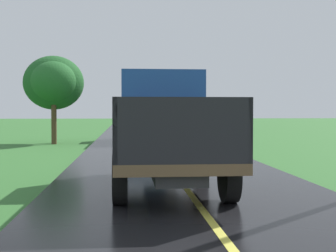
% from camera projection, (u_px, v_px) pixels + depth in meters
% --- Properties ---
extents(banana_truck_near, '(2.38, 5.82, 2.80)m').
position_uv_depth(banana_truck_near, '(165.00, 127.00, 11.07)').
color(banana_truck_near, '#2D2D30').
rests_on(banana_truck_near, road_surface).
extents(banana_truck_far, '(2.38, 5.81, 2.80)m').
position_uv_depth(banana_truck_far, '(141.00, 117.00, 26.90)').
color(banana_truck_far, '#2D2D30').
rests_on(banana_truck_far, road_surface).
extents(roadside_tree_near_left, '(2.51, 2.51, 4.55)m').
position_uv_depth(roadside_tree_near_left, '(54.00, 82.00, 24.76)').
color(roadside_tree_near_left, '#4C3823').
rests_on(roadside_tree_near_left, ground).
extents(roadside_tree_mid_right, '(3.35, 3.35, 4.91)m').
position_uv_depth(roadside_tree_mid_right, '(54.00, 83.00, 25.55)').
color(roadside_tree_mid_right, '#4C3823').
rests_on(roadside_tree_mid_right, ground).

